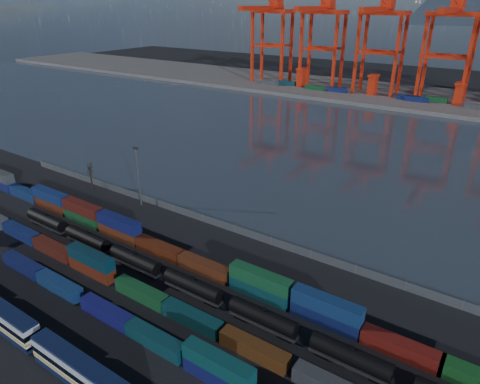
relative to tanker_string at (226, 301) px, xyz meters
The scene contains 13 objects.
ground 15.49m from the tanker_string, 165.04° to the right, with size 700.00×700.00×0.00m, color black.
harbor_water 102.14m from the tanker_string, 98.35° to the left, with size 700.00×700.00×0.00m, color #323C48.
far_quay 206.57m from the tanker_string, 94.12° to the left, with size 700.00×70.00×2.00m, color #514F4C.
container_row_south 20.72m from the tanker_string, 138.99° to the right, with size 139.10×2.38×5.08m.
container_row_mid 12.91m from the tanker_string, 150.98° to the right, with size 128.58×2.43×5.17m.
container_row_north 28.58m from the tanker_string, 166.22° to the left, with size 141.43×2.55×5.43m.
tanker_string is the anchor object (origin of this frame).
waterfront_fence 28.26m from the tanker_string, 121.69° to the left, with size 160.12×0.12×2.20m.
bare_tree 69.24m from the tanker_string, 161.39° to the left, with size 2.10×2.04×8.01m.
yard_light_mast 50.49m from the tanker_string, 153.83° to the left, with size 1.60×0.40×16.60m.
gantry_cranes 204.10m from the tanker_string, 96.39° to the left, with size 200.02×48.04×65.06m.
quay_containers 193.24m from the tanker_string, 97.68° to the left, with size 172.58×10.99×2.60m.
straddle_carriers 196.89m from the tanker_string, 95.05° to the left, with size 140.00×7.00×11.10m.
Camera 1 is at (51.72, -45.59, 51.11)m, focal length 32.00 mm.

